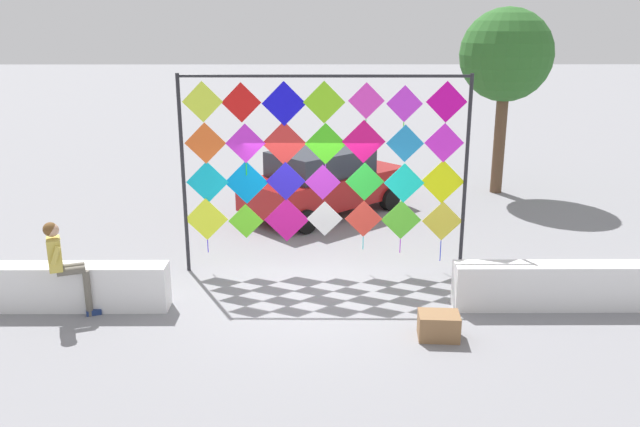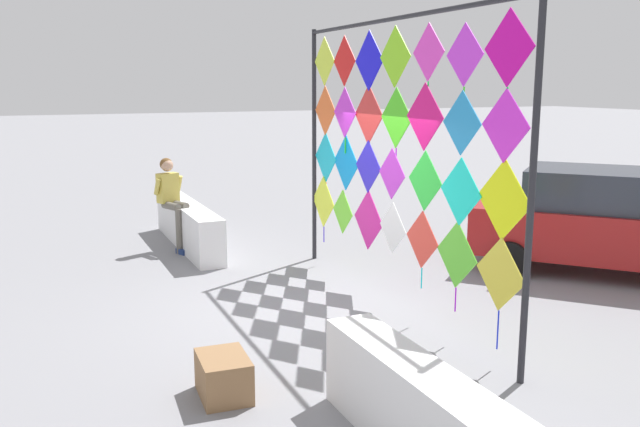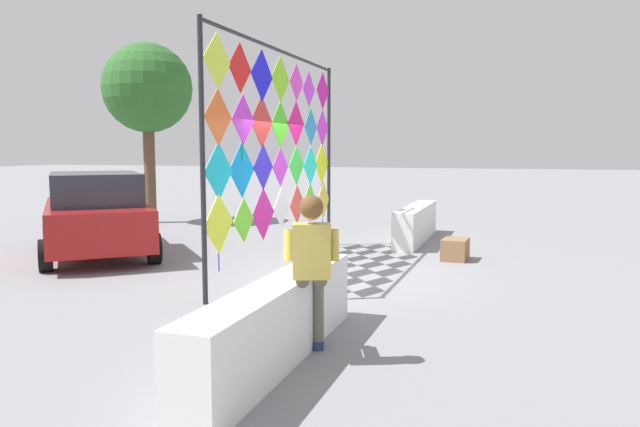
# 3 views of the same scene
# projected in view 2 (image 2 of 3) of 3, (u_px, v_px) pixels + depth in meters

# --- Properties ---
(ground) EXTENTS (120.00, 120.00, 0.00)m
(ground) POSITION_uv_depth(u_px,v_px,m) (307.00, 310.00, 8.81)
(ground) COLOR gray
(plaza_ledge_left) EXTENTS (3.41, 0.44, 0.78)m
(plaza_ledge_left) POSITION_uv_depth(u_px,v_px,m) (188.00, 225.00, 12.17)
(plaza_ledge_left) COLOR white
(plaza_ledge_left) RESTS_ON ground
(kite_display_rack) EXTENTS (5.32, 0.13, 3.76)m
(kite_display_rack) POSITION_uv_depth(u_px,v_px,m) (393.00, 138.00, 8.64)
(kite_display_rack) COLOR #232328
(kite_display_rack) RESTS_ON ground
(seated_vendor) EXTENTS (0.78, 0.61, 1.63)m
(seated_vendor) POSITION_uv_depth(u_px,v_px,m) (172.00, 196.00, 11.80)
(seated_vendor) COLOR #666056
(seated_vendor) RESTS_ON ground
(parked_car) EXTENTS (4.29, 4.10, 1.61)m
(parked_car) POSITION_uv_depth(u_px,v_px,m) (612.00, 221.00, 10.41)
(parked_car) COLOR maroon
(parked_car) RESTS_ON ground
(cardboard_box_large) EXTENTS (0.65, 0.49, 0.40)m
(cardboard_box_large) POSITION_uv_depth(u_px,v_px,m) (224.00, 376.00, 6.35)
(cardboard_box_large) COLOR olive
(cardboard_box_large) RESTS_ON ground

